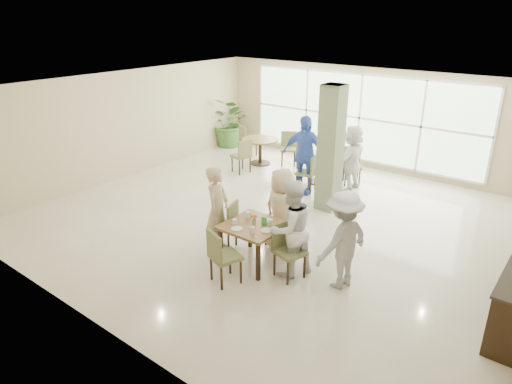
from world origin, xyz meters
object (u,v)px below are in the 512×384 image
Objects in this scene: main_table at (254,229)px; teen_far at (282,210)px; adult_standing at (329,133)px; teen_standing at (343,240)px; adult_b at (352,158)px; adult_a at (304,155)px; round_table_left at (260,145)px; teen_left at (217,209)px; teen_right at (291,229)px; round_table_right at (321,161)px; potted_plant at (230,122)px.

main_table is 0.62× the size of teen_far.
adult_standing is at bearing 106.59° from main_table.
adult_b is (-1.88, 4.04, 0.00)m from teen_standing.
adult_a is 0.98× the size of adult_standing.
round_table_left is at bearing -117.24° from teen_standing.
teen_right is at bearing -104.06° from teen_left.
round_table_right is 4.35m from teen_left.
potted_plant is 4.58m from adult_a.
teen_far is at bearing 130.34° from adult_standing.
round_table_left is 2.01m from adult_standing.
teen_standing is (1.56, 0.31, 0.16)m from main_table.
adult_b is at bearing 1.37° from round_table_right.
potted_plant reaches higher than teen_far.
adult_a reaches higher than teen_far.
round_table_right is 0.96m from adult_a.
teen_standing is at bearing -57.11° from adult_a.
teen_far is 5.17m from adult_standing.
teen_standing is 0.83× the size of adult_standing.
main_table is 0.90× the size of round_table_right.
teen_far is at bearing -41.58° from potted_plant.
round_table_right is (2.20, -0.27, 0.01)m from round_table_left.
teen_left reaches higher than main_table.
teen_far is 0.97× the size of adult_b.
potted_plant is (-5.26, 5.47, 0.15)m from main_table.
adult_standing is at bearing -135.73° from teen_right.
main_table is 0.61× the size of potted_plant.
teen_left is at bearing -179.36° from main_table.
teen_far is 0.97× the size of teen_standing.
teen_right is (1.54, 0.10, 0.03)m from teen_left.
teen_standing reaches higher than teen_left.
potted_plant is at bearing 133.91° from main_table.
adult_a reaches higher than teen_standing.
teen_far is at bearing 5.50° from adult_b.
adult_a is (-1.24, 2.73, 0.17)m from teen_far.
potted_plant is 8.03m from teen_right.
teen_far is 0.89m from teen_right.
teen_left reaches higher than round_table_right.
main_table is 1.60m from teen_standing.
round_table_right is (-1.17, 4.33, -0.09)m from main_table.
main_table is 4.36m from adult_b.
potted_plant is 3.60m from adult_standing.
teen_standing is at bearing -37.11° from potted_plant.
adult_standing is (1.70, 0.99, 0.42)m from round_table_left.
round_table_left is at bearing -95.49° from adult_b.
teen_right is at bearing -42.01° from potted_plant.
adult_standing is (-0.82, 5.59, 0.17)m from teen_left.
adult_a is (-2.71, 3.14, 0.14)m from teen_standing.
adult_standing reaches higher than adult_a.
adult_b is (0.86, 0.02, 0.25)m from round_table_right.
adult_standing is at bearing -9.57° from teen_left.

